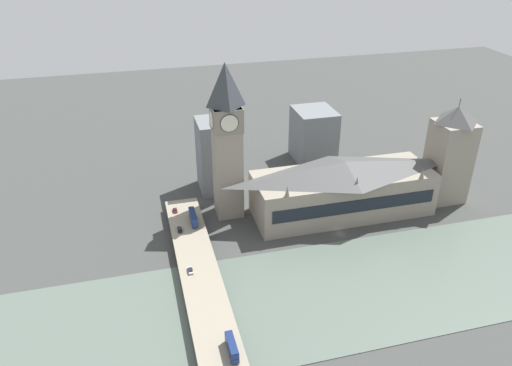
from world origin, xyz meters
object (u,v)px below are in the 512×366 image
at_px(road_bridge, 208,306).
at_px(parliament_hall, 343,188).
at_px(double_decker_bus_mid, 232,347).
at_px(car_southbound_mid, 175,210).
at_px(clock_tower, 227,139).
at_px(victoria_tower, 449,154).
at_px(car_northbound_mid, 190,270).
at_px(double_decker_bus_rear, 193,217).
at_px(car_northbound_tail, 180,229).

bearing_deg(road_bridge, parliament_hall, -54.18).
relative_size(double_decker_bus_mid, car_southbound_mid, 2.65).
relative_size(parliament_hall, road_bridge, 0.55).
bearing_deg(car_southbound_mid, clock_tower, -89.23).
bearing_deg(car_southbound_mid, victoria_tower, -95.48).
distance_m(victoria_tower, double_decker_bus_mid, 149.76).
height_order(clock_tower, double_decker_bus_mid, clock_tower).
height_order(car_northbound_mid, car_southbound_mid, car_southbound_mid).
relative_size(road_bridge, car_northbound_mid, 34.59).
bearing_deg(double_decker_bus_rear, car_southbound_mid, 31.45).
distance_m(parliament_hall, car_southbound_mid, 80.23).
relative_size(clock_tower, car_southbound_mid, 18.58).
relative_size(road_bridge, car_northbound_tail, 34.58).
xyz_separation_m(car_northbound_mid, car_northbound_tail, (29.78, 0.46, 0.01)).
bearing_deg(car_southbound_mid, car_northbound_tail, -179.69).
bearing_deg(car_northbound_tail, road_bridge, -175.57).
height_order(car_northbound_mid, car_northbound_tail, car_northbound_tail).
relative_size(clock_tower, victoria_tower, 1.39).
distance_m(double_decker_bus_rear, car_northbound_mid, 35.91).
bearing_deg(double_decker_bus_mid, road_bridge, 8.40).
xyz_separation_m(double_decker_bus_mid, car_southbound_mid, (90.87, 7.50, -1.87)).
bearing_deg(parliament_hall, victoria_tower, -89.94).
xyz_separation_m(victoria_tower, car_northbound_mid, (-33.82, 133.66, -18.86)).
xyz_separation_m(double_decker_bus_mid, double_decker_bus_rear, (79.45, 0.52, 0.16)).
distance_m(car_northbound_mid, car_southbound_mid, 46.69).
distance_m(victoria_tower, car_northbound_tail, 135.50).
height_order(car_northbound_tail, car_southbound_mid, car_southbound_mid).
xyz_separation_m(parliament_hall, clock_tower, (13.28, 52.90, 25.54)).
bearing_deg(road_bridge, double_decker_bus_mid, -171.60).
xyz_separation_m(parliament_hall, car_southbound_mid, (12.93, 78.78, -7.92)).
relative_size(parliament_hall, clock_tower, 1.16).
relative_size(road_bridge, double_decker_bus_mid, 14.66).
height_order(road_bridge, car_northbound_tail, car_northbound_tail).
bearing_deg(double_decker_bus_mid, car_northbound_tail, 5.72).
bearing_deg(clock_tower, car_southbound_mid, 90.77).
bearing_deg(road_bridge, clock_tower, -18.04).
bearing_deg(double_decker_bus_rear, double_decker_bus_mid, -179.63).
height_order(road_bridge, car_southbound_mid, car_southbound_mid).
xyz_separation_m(victoria_tower, double_decker_bus_mid, (-78.00, 126.71, -16.98)).
xyz_separation_m(clock_tower, car_northbound_mid, (-47.04, 25.33, -33.47)).
relative_size(road_bridge, double_decker_bus_rear, 12.98).
bearing_deg(clock_tower, victoria_tower, -96.96).
bearing_deg(parliament_hall, clock_tower, 75.91).
bearing_deg(road_bridge, car_northbound_mid, 9.58).
xyz_separation_m(clock_tower, road_bridge, (-67.28, 21.91, -35.06)).
bearing_deg(victoria_tower, car_northbound_tail, 91.72).
height_order(parliament_hall, double_decker_bus_rear, parliament_hall).
distance_m(clock_tower, car_southbound_mid, 42.30).
xyz_separation_m(parliament_hall, double_decker_bus_mid, (-77.94, 71.28, -6.05)).
relative_size(car_northbound_mid, car_southbound_mid, 1.12).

